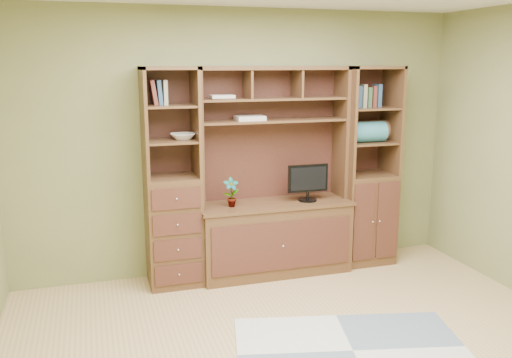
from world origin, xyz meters
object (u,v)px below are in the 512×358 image
object	(u,v)px
left_tower	(172,179)
right_tower	(367,167)
center_hutch	(275,173)
monitor	(308,176)

from	to	relation	value
left_tower	right_tower	world-z (taller)	same
center_hutch	monitor	xyz separation A→B (m)	(0.33, -0.03, -0.04)
center_hutch	monitor	size ratio (longest dim) A/B	4.05
left_tower	right_tower	distance (m)	2.02
center_hutch	right_tower	xyz separation A→B (m)	(1.02, 0.04, 0.00)
left_tower	monitor	bearing A→B (deg)	-3.22
right_tower	center_hutch	bearing A→B (deg)	-177.77
left_tower	right_tower	xyz separation A→B (m)	(2.02, 0.00, 0.00)
center_hutch	left_tower	xyz separation A→B (m)	(-1.00, 0.04, 0.00)
center_hutch	right_tower	size ratio (longest dim) A/B	1.00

